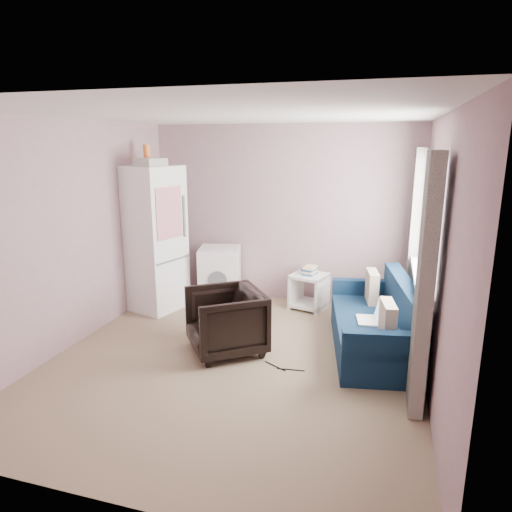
{
  "coord_description": "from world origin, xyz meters",
  "views": [
    {
      "loc": [
        1.46,
        -4.19,
        2.24
      ],
      "look_at": [
        0.05,
        0.6,
        1.0
      ],
      "focal_mm": 32.0,
      "sensor_mm": 36.0,
      "label": 1
    }
  ],
  "objects_px": {
    "fridge": "(153,238)",
    "sofa": "(378,326)",
    "side_table": "(309,288)",
    "armchair": "(226,318)",
    "washing_machine": "(220,274)"
  },
  "relations": [
    {
      "from": "sofa",
      "to": "side_table",
      "type": "bearing_deg",
      "value": 120.5
    },
    {
      "from": "fridge",
      "to": "sofa",
      "type": "bearing_deg",
      "value": 5.38
    },
    {
      "from": "fridge",
      "to": "side_table",
      "type": "distance_m",
      "value": 2.24
    },
    {
      "from": "armchair",
      "to": "sofa",
      "type": "distance_m",
      "value": 1.67
    },
    {
      "from": "armchair",
      "to": "side_table",
      "type": "distance_m",
      "value": 1.73
    },
    {
      "from": "fridge",
      "to": "washing_machine",
      "type": "distance_m",
      "value": 1.07
    },
    {
      "from": "armchair",
      "to": "sofa",
      "type": "height_order",
      "value": "sofa"
    },
    {
      "from": "armchair",
      "to": "fridge",
      "type": "height_order",
      "value": "fridge"
    },
    {
      "from": "armchair",
      "to": "washing_machine",
      "type": "height_order",
      "value": "washing_machine"
    },
    {
      "from": "fridge",
      "to": "side_table",
      "type": "height_order",
      "value": "fridge"
    },
    {
      "from": "fridge",
      "to": "sofa",
      "type": "distance_m",
      "value": 3.14
    },
    {
      "from": "fridge",
      "to": "washing_machine",
      "type": "xyz_separation_m",
      "value": [
        0.77,
        0.47,
        -0.58
      ]
    },
    {
      "from": "armchair",
      "to": "side_table",
      "type": "relative_size",
      "value": 1.29
    },
    {
      "from": "side_table",
      "to": "sofa",
      "type": "distance_m",
      "value": 1.47
    },
    {
      "from": "washing_machine",
      "to": "armchair",
      "type": "bearing_deg",
      "value": -81.29
    }
  ]
}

